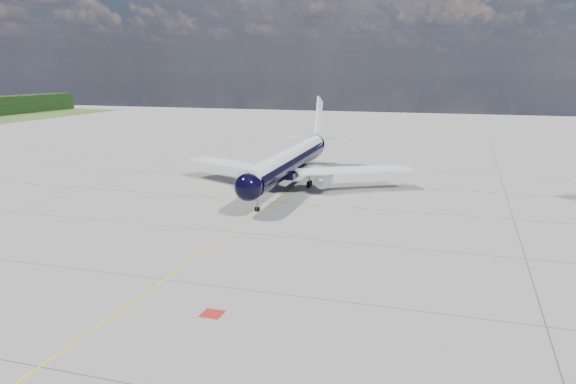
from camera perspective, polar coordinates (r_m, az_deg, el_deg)
name	(u,v)px	position (r m, az deg, el deg)	size (l,w,h in m)	color
ground	(287,194)	(80.50, -0.09, -0.23)	(320.00, 320.00, 0.00)	gray
taxiway_centerline	(276,202)	(75.87, -1.22, -1.01)	(0.16, 160.00, 0.01)	yellow
red_marking	(212,314)	(42.57, -7.70, -12.16)	(1.60, 1.60, 0.01)	maroon
main_airliner	(291,161)	(85.27, 0.28, 3.21)	(36.43, 44.32, 12.81)	black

